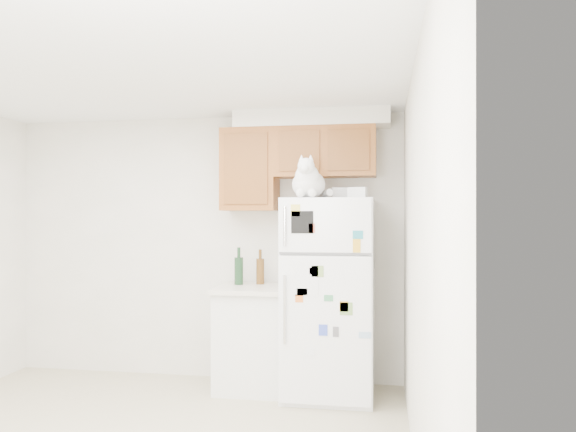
% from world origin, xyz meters
% --- Properties ---
extents(room_shell, '(3.84, 4.04, 2.52)m').
position_xyz_m(room_shell, '(0.12, 0.24, 1.67)').
color(room_shell, silver).
rests_on(room_shell, ground_plane).
extents(refrigerator, '(0.76, 0.78, 1.70)m').
position_xyz_m(refrigerator, '(1.25, 1.61, 0.85)').
color(refrigerator, white).
rests_on(refrigerator, ground_plane).
extents(base_counter, '(0.64, 0.64, 0.92)m').
position_xyz_m(base_counter, '(0.56, 1.68, 0.46)').
color(base_counter, white).
rests_on(base_counter, ground_plane).
extents(cat, '(0.34, 0.50, 0.35)m').
position_xyz_m(cat, '(1.10, 1.38, 1.83)').
color(cat, white).
rests_on(cat, refrigerator).
extents(storage_box_back, '(0.20, 0.16, 0.10)m').
position_xyz_m(storage_box_back, '(1.35, 1.77, 1.75)').
color(storage_box_back, white).
rests_on(storage_box_back, refrigerator).
extents(storage_box_front, '(0.16, 0.13, 0.09)m').
position_xyz_m(storage_box_front, '(1.50, 1.51, 1.74)').
color(storage_box_front, white).
rests_on(storage_box_front, refrigerator).
extents(bottle_green, '(0.08, 0.08, 0.34)m').
position_xyz_m(bottle_green, '(0.40, 1.78, 1.09)').
color(bottle_green, '#19381E').
rests_on(bottle_green, base_counter).
extents(bottle_amber, '(0.07, 0.07, 0.32)m').
position_xyz_m(bottle_amber, '(0.59, 1.85, 1.08)').
color(bottle_amber, '#593814').
rests_on(bottle_amber, base_counter).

